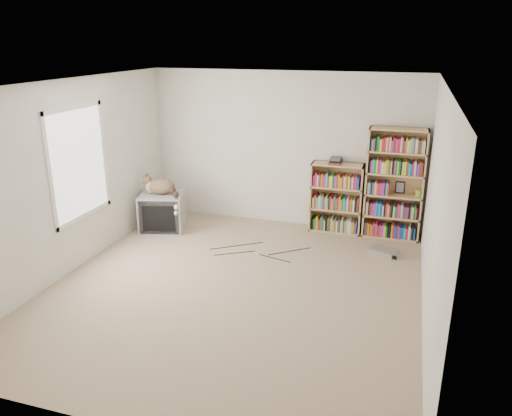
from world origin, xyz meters
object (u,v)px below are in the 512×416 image
(bookcase_tall, at_px, (394,187))
(bookcase_short, at_px, (336,200))
(cat, at_px, (163,189))
(dvd_player, at_px, (383,252))
(crt_tv, at_px, (163,211))

(bookcase_tall, xyz_separation_m, bookcase_short, (-0.87, 0.00, -0.31))
(cat, height_order, bookcase_short, bookcase_short)
(bookcase_tall, bearing_deg, dvd_player, -93.99)
(bookcase_tall, bearing_deg, crt_tv, -168.16)
(cat, relative_size, bookcase_short, 0.65)
(crt_tv, bearing_deg, bookcase_tall, -3.79)
(cat, xyz_separation_m, dvd_player, (3.48, 0.04, -0.65))
(bookcase_short, relative_size, dvd_player, 3.02)
(bookcase_tall, relative_size, dvd_player, 4.63)
(dvd_player, bearing_deg, bookcase_tall, 107.72)
(crt_tv, height_order, bookcase_short, bookcase_short)
(crt_tv, relative_size, bookcase_short, 0.74)
(crt_tv, relative_size, cat, 1.13)
(dvd_player, bearing_deg, crt_tv, -158.18)
(crt_tv, distance_m, cat, 0.40)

